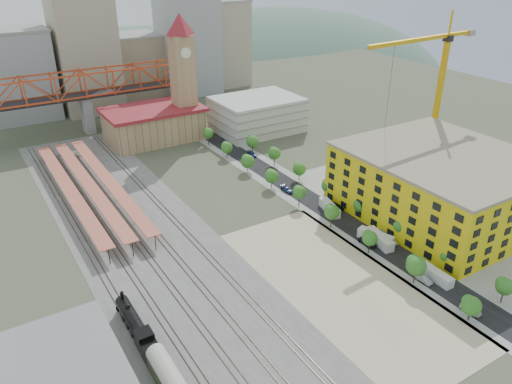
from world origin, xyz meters
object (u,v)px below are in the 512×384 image
clock_tower (182,65)px  site_trailer_a (436,275)px  site_trailer_c (376,237)px  locomotive (138,331)px  site_trailer_b (379,239)px  car_0 (471,310)px  site_trailer_d (330,208)px  construction_building (442,185)px  tower_crane (436,76)px

clock_tower → site_trailer_a: clock_tower is taller
clock_tower → site_trailer_c: clock_tower is taller
clock_tower → locomotive: (-58.00, -104.18, -26.45)m
site_trailer_a → site_trailer_b: site_trailer_b is taller
clock_tower → car_0: bearing=-87.9°
site_trailer_c → site_trailer_d: 19.08m
site_trailer_a → construction_building: bearing=41.6°
car_0 → tower_crane: bearing=41.3°
tower_crane → site_trailer_a: (-48.20, -47.25, -31.23)m
locomotive → car_0: 69.53m
car_0 → construction_building: bearing=41.3°
site_trailer_b → site_trailer_d: site_trailer_b is taller
locomotive → site_trailer_d: locomotive is taller
construction_building → locomotive: (-92.00, -4.19, -7.16)m
clock_tower → tower_crane: (56.20, -74.40, 3.75)m
site_trailer_b → tower_crane: bearing=41.3°
site_trailer_d → site_trailer_c: bearing=-76.4°
locomotive → site_trailer_c: (66.00, 2.46, -0.93)m
tower_crane → clock_tower: bearing=127.1°
tower_crane → site_trailer_b: bearing=-149.2°
clock_tower → site_trailer_b: clock_tower is taller
site_trailer_d → site_trailer_b: bearing=-76.4°
construction_building → site_trailer_b: size_ratio=5.15×
tower_crane → site_trailer_c: (-48.20, -27.32, -31.13)m
site_trailer_a → site_trailer_d: site_trailer_d is taller
locomotive → site_trailer_b: (66.00, 1.03, -0.90)m
construction_building → tower_crane: bearing=49.1°
site_trailer_a → site_trailer_d: (0.00, 39.01, 0.10)m
construction_building → site_trailer_d: bearing=146.3°
site_trailer_b → site_trailer_c: 1.44m
construction_building → site_trailer_a: size_ratio=5.66×
site_trailer_b → site_trailer_a: bearing=-79.5°
tower_crane → site_trailer_c: bearing=-150.5°
tower_crane → car_0: size_ratio=11.26×
construction_building → site_trailer_b: construction_building is taller
site_trailer_a → site_trailer_c: (0.00, 19.92, 0.10)m
tower_crane → site_trailer_b: (-48.20, -28.76, -31.10)m
tower_crane → site_trailer_c: 63.55m
site_trailer_a → car_0: bearing=-102.3°
construction_building → site_trailer_a: 34.81m
clock_tower → construction_building: 107.36m
construction_building → site_trailer_a: (-26.00, -21.65, -8.19)m
construction_building → site_trailer_c: bearing=-176.2°
tower_crane → site_trailer_d: 57.97m
site_trailer_a → car_0: size_ratio=1.91×
site_trailer_d → car_0: 51.03m
site_trailer_b → site_trailer_c: size_ratio=1.02×
locomotive → site_trailer_d: 69.43m
locomotive → site_trailer_a: size_ratio=2.69×
site_trailer_b → site_trailer_d: size_ratio=1.02×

